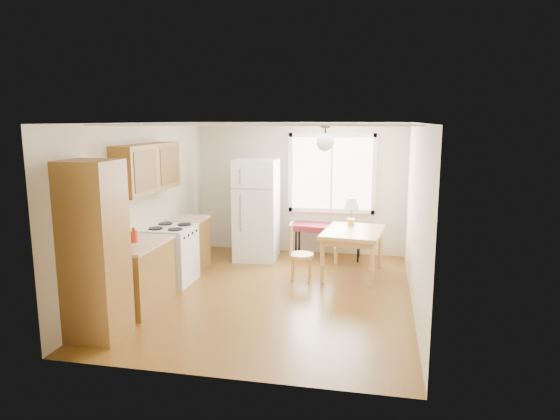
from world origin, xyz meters
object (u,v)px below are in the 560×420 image
(refrigerator, at_px, (256,210))
(dining_table, at_px, (353,236))
(bench, at_px, (328,229))
(chair, at_px, (296,248))

(refrigerator, distance_m, dining_table, 1.94)
(bench, xyz_separation_m, chair, (-0.36, -1.40, -0.04))
(dining_table, distance_m, chair, 0.99)
(refrigerator, relative_size, bench, 1.31)
(dining_table, xyz_separation_m, chair, (-0.88, -0.44, -0.14))
(dining_table, height_order, chair, chair)
(bench, height_order, chair, chair)
(bench, bearing_deg, dining_table, -54.26)
(refrigerator, distance_m, bench, 1.37)
(refrigerator, xyz_separation_m, chair, (0.93, -1.10, -0.40))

